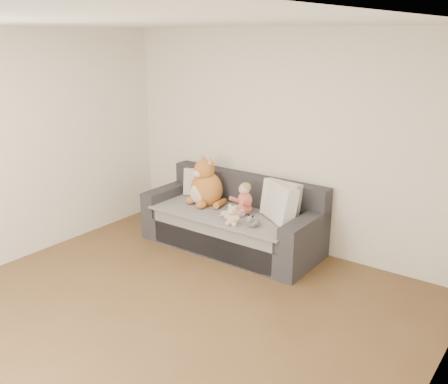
# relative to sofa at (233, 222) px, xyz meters

# --- Properties ---
(room_shell) EXTENTS (5.00, 5.00, 5.00)m
(room_shell) POSITION_rel_sofa_xyz_m (0.43, -1.64, 0.99)
(room_shell) COLOR brown
(room_shell) RESTS_ON ground
(sofa) EXTENTS (2.20, 0.94, 0.85)m
(sofa) POSITION_rel_sofa_xyz_m (0.00, 0.00, 0.00)
(sofa) COLOR #2D2C31
(sofa) RESTS_ON ground
(cushion_left) EXTENTS (0.42, 0.31, 0.37)m
(cushion_left) POSITION_rel_sofa_xyz_m (-0.71, 0.21, 0.34)
(cushion_left) COLOR silver
(cushion_left) RESTS_ON sofa
(cushion_right_back) EXTENTS (0.48, 0.25, 0.44)m
(cushion_right_back) POSITION_rel_sofa_xyz_m (0.58, 0.14, 0.38)
(cushion_right_back) COLOR silver
(cushion_right_back) RESTS_ON sofa
(cushion_right_front) EXTENTS (0.52, 0.44, 0.45)m
(cushion_right_front) POSITION_rel_sofa_xyz_m (0.66, 0.00, 0.38)
(cushion_right_front) COLOR silver
(cushion_right_front) RESTS_ON sofa
(toddler) EXTENTS (0.28, 0.40, 0.39)m
(toddler) POSITION_rel_sofa_xyz_m (0.18, -0.07, 0.33)
(toddler) COLOR #BE4C43
(toddler) RESTS_ON sofa
(plush_cat) EXTENTS (0.50, 0.45, 0.65)m
(plush_cat) POSITION_rel_sofa_xyz_m (-0.41, -0.02, 0.40)
(plush_cat) COLOR #BE812A
(plush_cat) RESTS_ON sofa
(teddy_bear) EXTENTS (0.19, 0.15, 0.24)m
(teddy_bear) POSITION_rel_sofa_xyz_m (0.28, -0.41, 0.26)
(teddy_bear) COLOR beige
(teddy_bear) RESTS_ON sofa
(plush_cow) EXTENTS (0.13, 0.20, 0.16)m
(plush_cow) POSITION_rel_sofa_xyz_m (0.50, -0.33, 0.23)
(plush_cow) COLOR white
(plush_cow) RESTS_ON sofa
(sippy_cup) EXTENTS (0.09, 0.07, 0.10)m
(sippy_cup) POSITION_rel_sofa_xyz_m (0.13, -0.20, 0.22)
(sippy_cup) COLOR purple
(sippy_cup) RESTS_ON sofa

